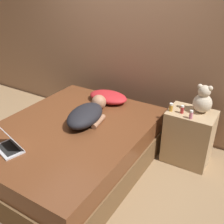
% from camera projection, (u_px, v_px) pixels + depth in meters
% --- Properties ---
extents(ground_plane, '(12.00, 12.00, 0.00)m').
position_uv_depth(ground_plane, '(74.00, 164.00, 3.19)').
color(ground_plane, '#937551').
extents(wall_back, '(8.00, 0.06, 2.60)m').
position_uv_depth(wall_back, '(127.00, 37.00, 3.57)').
color(wall_back, tan).
rests_on(wall_back, ground_plane).
extents(bed, '(1.60, 2.04, 0.53)m').
position_uv_depth(bed, '(72.00, 146.00, 3.07)').
color(bed, brown).
rests_on(bed, ground_plane).
extents(nightstand, '(0.53, 0.41, 0.66)m').
position_uv_depth(nightstand, '(189.00, 137.00, 3.13)').
color(nightstand, tan).
rests_on(nightstand, ground_plane).
extents(pillow, '(0.54, 0.35, 0.13)m').
position_uv_depth(pillow, '(108.00, 97.00, 3.51)').
color(pillow, red).
rests_on(pillow, bed).
extents(person_lying, '(0.43, 0.78, 0.19)m').
position_uv_depth(person_lying, '(88.00, 113.00, 3.03)').
color(person_lying, black).
rests_on(person_lying, bed).
extents(laptop, '(0.35, 0.27, 0.19)m').
position_uv_depth(laptop, '(10.00, 145.00, 2.55)').
color(laptop, silver).
rests_on(laptop, bed).
extents(teddy_bear, '(0.21, 0.21, 0.33)m').
position_uv_depth(teddy_bear, '(203.00, 100.00, 2.93)').
color(teddy_bear, beige).
rests_on(teddy_bear, nightstand).
extents(bottle_red, '(0.04, 0.04, 0.09)m').
position_uv_depth(bottle_red, '(182.00, 109.00, 2.94)').
color(bottle_red, '#B72D2D').
rests_on(bottle_red, nightstand).
extents(bottle_pink, '(0.04, 0.04, 0.10)m').
position_uv_depth(bottle_pink, '(191.00, 115.00, 2.83)').
color(bottle_pink, pink).
rests_on(bottle_pink, nightstand).
extents(bottle_amber, '(0.04, 0.04, 0.10)m').
position_uv_depth(bottle_amber, '(171.00, 107.00, 2.99)').
color(bottle_amber, gold).
rests_on(bottle_amber, nightstand).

